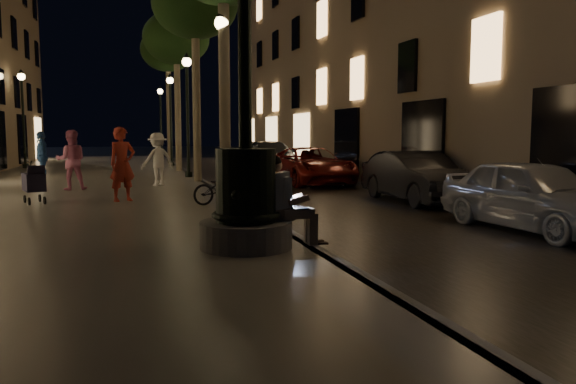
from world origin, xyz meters
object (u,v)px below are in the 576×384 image
object	(u,v)px
tree_second	(195,6)
lamp_left_c	(23,106)
car_second	(416,177)
bicycle	(222,188)
pedestrian_red	(122,164)
stroller	(34,182)
tree_third	(176,39)
pedestrian_blue	(42,157)
car_rear	(270,157)
pedestrian_white	(158,159)
seated_man_laptop	(285,198)
lamp_curb_b	(187,99)
lamp_curb_d	(161,113)
lamp_curb_c	(171,108)
fountain_lamppost	(246,181)
car_third	(310,166)
car_front	(534,195)
car_fifth	(260,154)
pedestrian_pink	(71,160)
tree_far	(168,51)
lamp_curb_a	(222,81)

from	to	relation	value
tree_second	lamp_left_c	distance (m)	12.71
tree_second	car_second	size ratio (longest dim) A/B	1.72
bicycle	pedestrian_red	bearing A→B (deg)	46.14
car_second	stroller	bearing A→B (deg)	175.17
tree_third	pedestrian_blue	bearing A→B (deg)	-138.01
car_rear	pedestrian_white	size ratio (longest dim) A/B	3.04
pedestrian_blue	seated_man_laptop	bearing A→B (deg)	10.12
pedestrian_white	lamp_curb_b	bearing A→B (deg)	-134.17
lamp_curb_d	lamp_left_c	xyz separation A→B (m)	(-7.10, -8.00, 0.00)
stroller	lamp_left_c	bearing A→B (deg)	81.23
tree_second	pedestrian_white	bearing A→B (deg)	-138.80
seated_man_laptop	car_second	bearing A→B (deg)	46.26
lamp_curb_c	lamp_left_c	size ratio (longest dim) A/B	1.00
fountain_lamppost	car_third	bearing A→B (deg)	67.11
seated_man_laptop	lamp_curb_b	xyz separation A→B (m)	(0.09, 14.00, 2.31)
lamp_curb_c	stroller	bearing A→B (deg)	-106.57
car_front	car_third	world-z (taller)	car_front
lamp_curb_c	car_fifth	size ratio (longest dim) A/B	1.24
lamp_curb_d	tree_third	bearing A→B (deg)	-90.00
seated_man_laptop	lamp_curb_c	bearing A→B (deg)	89.77
lamp_curb_d	pedestrian_pink	xyz separation A→B (m)	(-3.97, -20.07, -2.12)
tree_second	lamp_curb_c	xyz separation A→B (m)	(-0.10, 10.00, -3.10)
car_third	pedestrian_pink	bearing A→B (deg)	-169.77
lamp_curb_b	car_fifth	world-z (taller)	lamp_curb_b
pedestrian_red	car_second	bearing A→B (deg)	-32.78
tree_third	fountain_lamppost	bearing A→B (deg)	-92.23
tree_far	lamp_curb_c	size ratio (longest dim) A/B	1.56
tree_second	lamp_curb_a	size ratio (longest dim) A/B	1.54
car_second	bicycle	size ratio (longest dim) A/B	2.85
tree_far	car_second	world-z (taller)	tree_far
pedestrian_white	car_front	bearing A→B (deg)	102.47
lamp_curb_d	pedestrian_red	bearing A→B (deg)	-96.04
car_third	pedestrian_white	xyz separation A→B (m)	(-5.67, -1.13, 0.37)
car_second	car_fifth	bearing A→B (deg)	90.25
lamp_curb_c	fountain_lamppost	bearing A→B (deg)	-91.82
seated_man_laptop	pedestrian_blue	size ratio (longest dim) A/B	0.78
car_front	bicycle	size ratio (longest dim) A/B	2.79
tree_third	car_fifth	bearing A→B (deg)	51.36
lamp_curb_a	bicycle	size ratio (longest dim) A/B	3.18
lamp_curb_b	car_fifth	size ratio (longest dim) A/B	1.24
tree_far	tree_second	bearing A→B (deg)	-89.90
tree_third	car_third	bearing A→B (deg)	-55.08
lamp_curb_a	lamp_curb_d	distance (m)	24.00
tree_second	car_rear	size ratio (longest dim) A/B	1.40
tree_third	car_fifth	world-z (taller)	tree_third
lamp_curb_a	pedestrian_blue	size ratio (longest dim) A/B	2.69
stroller	lamp_curb_a	bearing A→B (deg)	-26.13
lamp_left_c	car_fifth	xyz separation A→B (m)	(12.60, 2.88, -2.59)
car_front	car_third	distance (m)	10.97
car_third	tree_third	bearing A→B (deg)	122.16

